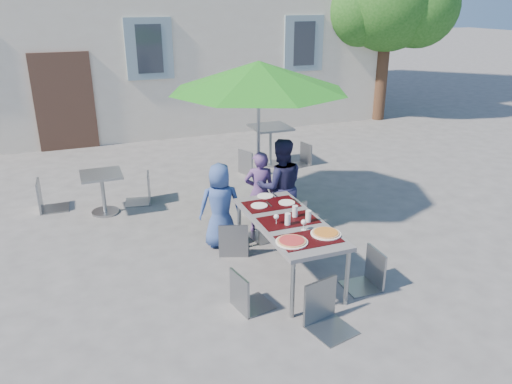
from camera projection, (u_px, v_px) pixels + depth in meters
name	position (u px, v px, depth m)	size (l,w,h in m)	color
ground	(275.00, 297.00, 5.90)	(90.00, 90.00, 0.00)	#4D4D50
tree	(389.00, 0.00, 13.48)	(3.60, 3.00, 4.70)	#452C1D
dining_table	(288.00, 224.00, 6.15)	(0.80, 1.85, 0.76)	#48484D
pizza_near_left	(292.00, 241.00, 5.57)	(0.37, 0.37, 0.03)	white
pizza_near_right	(326.00, 233.00, 5.76)	(0.35, 0.35, 0.03)	white
glassware	(296.00, 216.00, 6.05)	(0.46, 0.44, 0.15)	silver
place_settings	(271.00, 201.00, 6.69)	(0.64, 0.54, 0.01)	white
child_0	(220.00, 206.00, 6.93)	(0.59, 0.39, 1.22)	#334D8D
child_1	(260.00, 192.00, 7.38)	(0.46, 0.30, 1.25)	#5A3B79
child_2	(280.00, 187.00, 7.29)	(0.71, 0.41, 1.45)	#1A1B3A
chair_0	(233.00, 219.00, 6.72)	(0.52, 0.52, 0.90)	gray
chair_1	(268.00, 202.00, 7.11)	(0.52, 0.52, 1.00)	gray
chair_2	(292.00, 199.00, 7.34)	(0.53, 0.54, 0.94)	gray
chair_3	(246.00, 269.00, 5.51)	(0.46, 0.46, 0.88)	gray
chair_4	(371.00, 247.00, 5.94)	(0.41, 0.41, 0.91)	gray
chair_5	(328.00, 280.00, 5.18)	(0.52, 0.52, 0.98)	gray
patio_umbrella	(259.00, 77.00, 7.43)	(2.75, 2.75, 2.44)	#94979B
cafe_table_0	(103.00, 188.00, 8.05)	(0.64, 0.64, 0.69)	#94979B
bg_chair_l_0	(43.00, 177.00, 8.13)	(0.46, 0.46, 0.99)	gray
bg_chair_r_0	(141.00, 171.00, 8.45)	(0.50, 0.50, 0.96)	gray
cafe_table_1	(270.00, 137.00, 10.39)	(0.78, 0.78, 0.83)	#94979B
bg_chair_l_1	(249.00, 147.00, 9.85)	(0.54, 0.54, 0.94)	gray
bg_chair_r_1	(303.00, 142.00, 10.43)	(0.45, 0.44, 0.85)	gray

